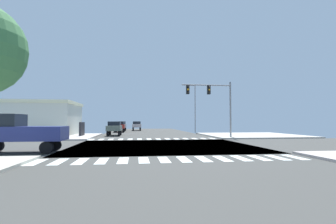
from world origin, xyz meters
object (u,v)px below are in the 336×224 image
(street_lamp, at_px, (194,104))
(sedan_middle_4, at_px, (120,126))
(sedan_nearside_1, at_px, (122,125))
(pickup_farside_1, at_px, (18,131))
(bank_building, at_px, (25,119))
(sedan_crossing_2, at_px, (137,125))
(traffic_signal_mast, at_px, (212,97))
(sedan_queued_3, at_px, (114,127))

(street_lamp, distance_m, sedan_middle_4, 13.49)
(street_lamp, relative_size, sedan_middle_4, 1.85)
(sedan_nearside_1, bearing_deg, pickup_farside_1, 82.98)
(street_lamp, xyz_separation_m, sedan_middle_4, (-12.37, 3.95, -3.65))
(bank_building, bearing_deg, sedan_crossing_2, 48.81)
(traffic_signal_mast, distance_m, sedan_middle_4, 20.97)
(bank_building, bearing_deg, sedan_queued_3, -5.59)
(sedan_nearside_1, xyz_separation_m, sedan_middle_4, (0.00, -5.91, 0.00))
(traffic_signal_mast, distance_m, pickup_farside_1, 19.49)
(sedan_crossing_2, bearing_deg, traffic_signal_mast, 108.70)
(traffic_signal_mast, xyz_separation_m, sedan_queued_3, (-11.36, 6.69, -3.59))
(street_lamp, distance_m, pickup_farside_1, 29.79)
(street_lamp, bearing_deg, sedan_crossing_2, 129.37)
(traffic_signal_mast, xyz_separation_m, sedan_nearside_1, (-11.36, 23.17, -3.59))
(street_lamp, bearing_deg, sedan_queued_3, -151.87)
(street_lamp, height_order, sedan_middle_4, street_lamp)
(sedan_crossing_2, xyz_separation_m, sedan_queued_3, (-3.00, -18.03, 0.00))
(bank_building, bearing_deg, pickup_farside_1, -68.39)
(street_lamp, height_order, sedan_queued_3, street_lamp)
(sedan_queued_3, bearing_deg, sedan_nearside_1, -90.00)
(sedan_crossing_2, bearing_deg, pickup_farside_1, 78.62)
(sedan_nearside_1, height_order, sedan_middle_4, same)
(street_lamp, xyz_separation_m, sedan_queued_3, (-12.37, -6.61, -3.65))
(street_lamp, relative_size, bank_building, 0.54)
(street_lamp, distance_m, bank_building, 24.87)
(pickup_farside_1, bearing_deg, street_lamp, -34.13)
(sedan_crossing_2, bearing_deg, sedan_nearside_1, 27.29)
(street_lamp, distance_m, sedan_nearside_1, 16.24)
(pickup_farside_1, bearing_deg, sedan_queued_3, -13.31)
(street_lamp, bearing_deg, traffic_signal_mast, -94.32)
(traffic_signal_mast, relative_size, pickup_farside_1, 1.26)
(sedan_crossing_2, distance_m, sedan_queued_3, 18.27)
(pickup_farside_1, relative_size, sedan_crossing_2, 1.19)
(sedan_queued_3, bearing_deg, pickup_farside_1, 76.69)
(street_lamp, relative_size, sedan_nearside_1, 1.85)
(street_lamp, xyz_separation_m, sedan_nearside_1, (-12.37, 9.87, -3.65))
(pickup_farside_1, relative_size, sedan_queued_3, 1.19)
(bank_building, bearing_deg, sedan_middle_4, 38.66)
(sedan_middle_4, bearing_deg, street_lamp, 162.27)
(traffic_signal_mast, relative_size, bank_building, 0.43)
(street_lamp, bearing_deg, pickup_farside_1, -124.13)
(sedan_middle_4, bearing_deg, bank_building, 38.66)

